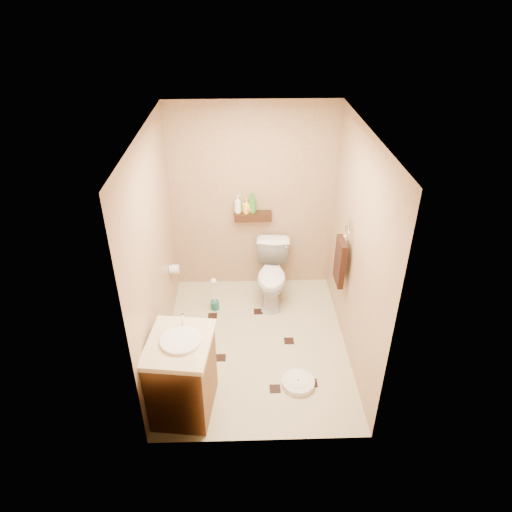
{
  "coord_description": "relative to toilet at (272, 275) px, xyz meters",
  "views": [
    {
      "loc": [
        -0.12,
        -3.86,
        3.53
      ],
      "look_at": [
        0.01,
        0.25,
        1.01
      ],
      "focal_mm": 32.0,
      "sensor_mm": 36.0,
      "label": 1
    }
  ],
  "objects": [
    {
      "name": "toilet_paper",
      "position": [
        -1.17,
        -0.18,
        0.23
      ],
      "size": [
        0.12,
        0.11,
        0.12
      ],
      "color": "white",
      "rests_on": "wall_left"
    },
    {
      "name": "bottle_b",
      "position": [
        -0.31,
        0.34,
        0.79
      ],
      "size": [
        0.11,
        0.11,
        0.18
      ],
      "primitive_type": "imported",
      "rotation": [
        0.0,
        0.0,
        3.59
      ],
      "color": "#FFFA35",
      "rests_on": "wall_shelf"
    },
    {
      "name": "wall_back",
      "position": [
        -0.23,
        0.42,
        0.83
      ],
      "size": [
        2.0,
        0.04,
        2.4
      ],
      "primitive_type": "cube",
      "color": "tan",
      "rests_on": "ground"
    },
    {
      "name": "bathroom_scale",
      "position": [
        0.18,
        -1.45,
        -0.34
      ],
      "size": [
        0.42,
        0.42,
        0.07
      ],
      "rotation": [
        0.0,
        0.0,
        0.33
      ],
      "color": "white",
      "rests_on": "ground"
    },
    {
      "name": "floor_accents",
      "position": [
        -0.19,
        -0.89,
        -0.37
      ],
      "size": [
        1.18,
        1.35,
        0.01
      ],
      "color": "black",
      "rests_on": "ground"
    },
    {
      "name": "vanity",
      "position": [
        -0.93,
        -1.68,
        0.05
      ],
      "size": [
        0.64,
        0.74,
        0.95
      ],
      "rotation": [
        0.0,
        0.0,
        -0.13
      ],
      "color": "brown",
      "rests_on": "ground"
    },
    {
      "name": "bottle_d",
      "position": [
        -0.24,
        0.34,
        0.83
      ],
      "size": [
        0.11,
        0.11,
        0.26
      ],
      "primitive_type": "imported",
      "rotation": [
        0.0,
        0.0,
        1.44
      ],
      "color": "#31822B",
      "rests_on": "wall_shelf"
    },
    {
      "name": "bottle_a",
      "position": [
        -0.41,
        0.34,
        0.81
      ],
      "size": [
        0.12,
        0.12,
        0.23
      ],
      "primitive_type": "imported",
      "rotation": [
        0.0,
        0.0,
        1.98
      ],
      "color": "white",
      "rests_on": "wall_shelf"
    },
    {
      "name": "towel_ring",
      "position": [
        0.68,
        -0.58,
        0.57
      ],
      "size": [
        0.12,
        0.3,
        0.76
      ],
      "color": "silver",
      "rests_on": "wall_right"
    },
    {
      "name": "toilet",
      "position": [
        0.0,
        0.0,
        0.0
      ],
      "size": [
        0.47,
        0.76,
        0.74
      ],
      "primitive_type": "imported",
      "rotation": [
        0.0,
        0.0,
        -0.08
      ],
      "color": "white",
      "rests_on": "ground"
    },
    {
      "name": "toilet_brush",
      "position": [
        -0.72,
        -0.18,
        -0.21
      ],
      "size": [
        0.1,
        0.1,
        0.45
      ],
      "color": "#186155",
      "rests_on": "ground"
    },
    {
      "name": "bottle_c",
      "position": [
        -0.28,
        0.34,
        0.77
      ],
      "size": [
        0.14,
        0.14,
        0.13
      ],
      "primitive_type": "imported",
      "rotation": [
        0.0,
        0.0,
        1.07
      ],
      "color": "#DB4A19",
      "rests_on": "wall_shelf"
    },
    {
      "name": "wall_right",
      "position": [
        0.77,
        -0.83,
        0.83
      ],
      "size": [
        0.04,
        2.5,
        2.4
      ],
      "primitive_type": "cube",
      "color": "tan",
      "rests_on": "ground"
    },
    {
      "name": "wall_front",
      "position": [
        -0.23,
        -2.08,
        0.83
      ],
      "size": [
        2.0,
        0.04,
        2.4
      ],
      "primitive_type": "cube",
      "color": "tan",
      "rests_on": "ground"
    },
    {
      "name": "ceiling",
      "position": [
        -0.23,
        -0.83,
        2.03
      ],
      "size": [
        2.0,
        2.5,
        0.02
      ],
      "primitive_type": "cube",
      "color": "silver",
      "rests_on": "wall_back"
    },
    {
      "name": "wall_left",
      "position": [
        -1.23,
        -0.83,
        0.83
      ],
      "size": [
        0.04,
        2.5,
        2.4
      ],
      "primitive_type": "cube",
      "color": "tan",
      "rests_on": "ground"
    },
    {
      "name": "ground",
      "position": [
        -0.23,
        -0.83,
        -0.37
      ],
      "size": [
        2.5,
        2.5,
        0.0
      ],
      "primitive_type": "plane",
      "color": "#C8BB92",
      "rests_on": "ground"
    },
    {
      "name": "wall_shelf",
      "position": [
        -0.23,
        0.34,
        0.65
      ],
      "size": [
        0.46,
        0.14,
        0.1
      ],
      "primitive_type": "cube",
      "color": "#391C0F",
      "rests_on": "wall_back"
    }
  ]
}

